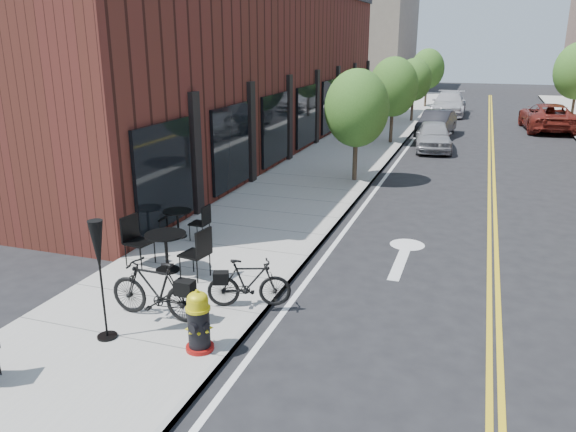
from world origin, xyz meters
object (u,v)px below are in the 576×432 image
at_px(fire_hydrant, 199,322).
at_px(bistro_set_b, 166,247).
at_px(parked_car_c, 449,104).
at_px(bicycle_right, 249,283).
at_px(patio_umbrella, 99,255).
at_px(bicycle_left, 155,290).
at_px(bistro_set_c, 178,220).
at_px(parked_car_b, 436,124).
at_px(parked_car_far, 548,117).
at_px(parked_car_a, 433,136).

xyz_separation_m(fire_hydrant, bistro_set_b, (-2.14, 2.64, 0.06)).
bearing_deg(fire_hydrant, parked_car_c, 104.96).
bearing_deg(bicycle_right, patio_umbrella, 115.31).
relative_size(bicycle_left, patio_umbrella, 0.88).
distance_m(bistro_set_c, parked_car_b, 19.08).
bearing_deg(parked_car_b, bistro_set_b, -93.89).
bearing_deg(parked_car_b, patio_umbrella, -91.42).
relative_size(bicycle_left, bistro_set_b, 0.87).
bearing_deg(fire_hydrant, parked_car_far, 92.90).
xyz_separation_m(bicycle_right, parked_car_a, (1.75, 17.45, 0.08)).
height_order(patio_umbrella, parked_car_b, patio_umbrella).
height_order(patio_umbrella, parked_car_far, patio_umbrella).
bearing_deg(bistro_set_b, fire_hydrant, -41.56).
bearing_deg(bicycle_right, bicycle_left, 104.16).
bearing_deg(parked_car_a, bicycle_left, -106.57).
relative_size(patio_umbrella, parked_car_c, 0.39).
xyz_separation_m(parked_car_a, parked_car_c, (-0.15, 13.03, 0.09)).
bearing_deg(parked_car_c, parked_car_a, -89.40).
bearing_deg(parked_car_far, parked_car_b, 30.24).
height_order(parked_car_a, parked_car_far, parked_car_far).
xyz_separation_m(bistro_set_b, parked_car_a, (4.05, 16.48, -0.01)).
bearing_deg(bistro_set_c, parked_car_a, 73.28).
height_order(parked_car_b, parked_car_far, parked_car_far).
relative_size(bicycle_right, bistro_set_b, 0.75).
distance_m(patio_umbrella, parked_car_a, 19.62).
bearing_deg(parked_car_a, bicycle_right, -102.64).
bearing_deg(parked_car_b, bicycle_right, -87.38).
distance_m(parked_car_a, parked_car_far, 9.64).
bearing_deg(bistro_set_b, parked_car_a, 85.57).
height_order(fire_hydrant, bistro_set_b, bistro_set_b).
xyz_separation_m(bicycle_right, parked_car_c, (1.60, 30.48, 0.17)).
height_order(bicycle_left, bicycle_right, bicycle_left).
bearing_deg(fire_hydrant, bicycle_right, 102.55).
distance_m(bistro_set_b, parked_car_far, 26.21).
bearing_deg(bistro_set_b, patio_umbrella, -70.34).
bearing_deg(bistro_set_b, bistro_set_c, 122.68).
bearing_deg(patio_umbrella, bicycle_left, 64.83).
height_order(bicycle_left, bistro_set_b, bistro_set_b).
relative_size(bicycle_right, parked_car_a, 0.40).
xyz_separation_m(bicycle_left, bistro_set_c, (-1.78, 3.91, -0.09)).
height_order(parked_car_a, parked_car_b, same).
distance_m(patio_umbrella, parked_car_far, 28.68).
xyz_separation_m(bicycle_left, patio_umbrella, (-0.41, -0.88, 0.92)).
bearing_deg(fire_hydrant, parked_car_b, 103.86).
distance_m(bicycle_left, bistro_set_c, 4.30).
bearing_deg(parked_car_far, bicycle_right, 69.44).
distance_m(parked_car_b, parked_car_c, 9.03).
height_order(patio_umbrella, parked_car_a, patio_umbrella).
xyz_separation_m(bicycle_left, parked_car_a, (3.13, 18.39, 0.00)).
bearing_deg(parked_car_c, bicycle_left, -95.47).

